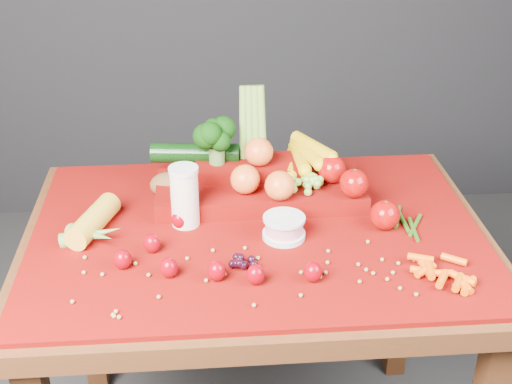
{
  "coord_description": "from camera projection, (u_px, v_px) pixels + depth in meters",
  "views": [
    {
      "loc": [
        -0.12,
        -1.44,
        1.63
      ],
      "look_at": [
        0.0,
        0.02,
        0.85
      ],
      "focal_mm": 50.0,
      "sensor_mm": 36.0,
      "label": 1
    }
  ],
  "objects": [
    {
      "name": "dark_grape_cluster",
      "position": [
        242.0,
        261.0,
        1.53
      ],
      "size": [
        0.06,
        0.05,
        0.03
      ],
      "primitive_type": null,
      "color": "black",
      "rests_on": "red_cloth"
    },
    {
      "name": "corn_ear",
      "position": [
        92.0,
        231.0,
        1.63
      ],
      "size": [
        0.23,
        0.26,
        0.06
      ],
      "rotation": [
        0.0,
        0.0,
        1.22
      ],
      "color": "gold",
      "rests_on": "red_cloth"
    },
    {
      "name": "milk_glass",
      "position": [
        185.0,
        194.0,
        1.66
      ],
      "size": [
        0.07,
        0.07,
        0.15
      ],
      "rotation": [
        0.0,
        0.0,
        0.13
      ],
      "color": "silver",
      "rests_on": "red_cloth"
    },
    {
      "name": "green_bean_pile",
      "position": [
        406.0,
        223.0,
        1.69
      ],
      "size": [
        0.14,
        0.12,
        0.01
      ],
      "primitive_type": null,
      "color": "#265313",
      "rests_on": "red_cloth"
    },
    {
      "name": "produce_mound",
      "position": [
        266.0,
        176.0,
        1.79
      ],
      "size": [
        0.59,
        0.36,
        0.27
      ],
      "color": "#650305",
      "rests_on": "red_cloth"
    },
    {
      "name": "soybean_scatter",
      "position": [
        264.0,
        276.0,
        1.5
      ],
      "size": [
        0.84,
        0.24,
        0.01
      ],
      "primitive_type": null,
      "color": "olive",
      "rests_on": "red_cloth"
    },
    {
      "name": "red_cloth",
      "position": [
        257.0,
        231.0,
        1.68
      ],
      "size": [
        1.05,
        0.75,
        0.01
      ],
      "primitive_type": "cube",
      "color": "#650305",
      "rests_on": "table"
    },
    {
      "name": "table",
      "position": [
        257.0,
        267.0,
        1.73
      ],
      "size": [
        1.1,
        0.8,
        0.75
      ],
      "color": "#3D220D",
      "rests_on": "ground"
    },
    {
      "name": "baby_carrot_pile",
      "position": [
        446.0,
        270.0,
        1.5
      ],
      "size": [
        0.18,
        0.17,
        0.03
      ],
      "primitive_type": null,
      "color": "#EF5908",
      "rests_on": "red_cloth"
    },
    {
      "name": "potato",
      "position": [
        169.0,
        185.0,
        1.81
      ],
      "size": [
        0.09,
        0.07,
        0.06
      ],
      "primitive_type": "ellipsoid",
      "color": "brown",
      "rests_on": "red_cloth"
    },
    {
      "name": "yogurt_bowl",
      "position": [
        284.0,
        227.0,
        1.63
      ],
      "size": [
        0.1,
        0.1,
        0.05
      ],
      "rotation": [
        0.0,
        0.0,
        -0.11
      ],
      "color": "silver",
      "rests_on": "red_cloth"
    },
    {
      "name": "strawberry_scatter",
      "position": [
        200.0,
        256.0,
        1.53
      ],
      "size": [
        0.44,
        0.28,
        0.05
      ],
      "color": "maroon",
      "rests_on": "red_cloth"
    }
  ]
}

